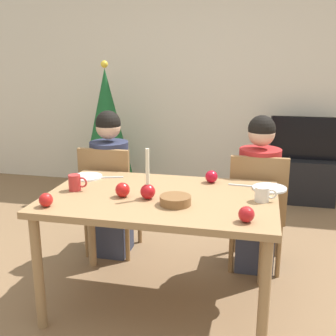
{
  "coord_description": "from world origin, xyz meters",
  "views": [
    {
      "loc": [
        0.57,
        -2.35,
        1.58
      ],
      "look_at": [
        0.0,
        0.2,
        0.87
      ],
      "focal_mm": 44.73,
      "sensor_mm": 36.0,
      "label": 1
    }
  ],
  "objects_px": {
    "christmas_tree": "(107,127)",
    "apple_by_right_mug": "(46,200)",
    "tv": "(307,138)",
    "candle_centerpiece": "(148,189)",
    "bowl_walnuts": "(175,200)",
    "mug_left": "(75,183)",
    "person_left_child": "(110,186)",
    "dining_table": "(161,208)",
    "chair_right": "(257,205)",
    "plate_right": "(269,188)",
    "person_right_child": "(258,197)",
    "tv_stand": "(304,180)",
    "mug_right": "(263,194)",
    "apple_near_candle": "(246,214)",
    "chair_left": "(109,194)",
    "plate_left": "(87,177)",
    "apple_far_edge": "(123,190)",
    "apple_by_left_plate": "(211,177)"
  },
  "relations": [
    {
      "from": "plate_right",
      "to": "bowl_walnuts",
      "type": "distance_m",
      "value": 0.67
    },
    {
      "from": "tv_stand",
      "to": "chair_left",
      "type": "bearing_deg",
      "value": -134.09
    },
    {
      "from": "apple_by_left_plate",
      "to": "mug_left",
      "type": "bearing_deg",
      "value": -156.58
    },
    {
      "from": "mug_left",
      "to": "apple_far_edge",
      "type": "bearing_deg",
      "value": -9.19
    },
    {
      "from": "chair_left",
      "to": "apple_near_candle",
      "type": "height_order",
      "value": "chair_left"
    },
    {
      "from": "person_left_child",
      "to": "apple_far_edge",
      "type": "bearing_deg",
      "value": -64.0
    },
    {
      "from": "person_left_child",
      "to": "mug_right",
      "type": "height_order",
      "value": "person_left_child"
    },
    {
      "from": "apple_far_edge",
      "to": "dining_table",
      "type": "bearing_deg",
      "value": 19.39
    },
    {
      "from": "chair_left",
      "to": "chair_right",
      "type": "distance_m",
      "value": 1.15
    },
    {
      "from": "candle_centerpiece",
      "to": "apple_by_right_mug",
      "type": "distance_m",
      "value": 0.58
    },
    {
      "from": "mug_left",
      "to": "apple_near_candle",
      "type": "relative_size",
      "value": 1.47
    },
    {
      "from": "person_right_child",
      "to": "tv_stand",
      "type": "distance_m",
      "value": 1.76
    },
    {
      "from": "tv",
      "to": "candle_centerpiece",
      "type": "xyz_separation_m",
      "value": [
        -1.13,
        -2.38,
        0.1
      ]
    },
    {
      "from": "plate_left",
      "to": "plate_right",
      "type": "distance_m",
      "value": 1.25
    },
    {
      "from": "person_left_child",
      "to": "tv",
      "type": "relative_size",
      "value": 1.48
    },
    {
      "from": "mug_left",
      "to": "apple_by_right_mug",
      "type": "xyz_separation_m",
      "value": [
        -0.04,
        -0.31,
        -0.01
      ]
    },
    {
      "from": "person_right_child",
      "to": "tv",
      "type": "bearing_deg",
      "value": 73.54
    },
    {
      "from": "mug_left",
      "to": "mug_right",
      "type": "relative_size",
      "value": 0.97
    },
    {
      "from": "dining_table",
      "to": "plate_left",
      "type": "height_order",
      "value": "plate_left"
    },
    {
      "from": "tv_stand",
      "to": "plate_left",
      "type": "bearing_deg",
      "value": -129.22
    },
    {
      "from": "mug_right",
      "to": "bowl_walnuts",
      "type": "height_order",
      "value": "mug_right"
    },
    {
      "from": "person_left_child",
      "to": "candle_centerpiece",
      "type": "bearing_deg",
      "value": -54.77
    },
    {
      "from": "person_right_child",
      "to": "apple_by_right_mug",
      "type": "distance_m",
      "value": 1.53
    },
    {
      "from": "christmas_tree",
      "to": "mug_left",
      "type": "height_order",
      "value": "christmas_tree"
    },
    {
      "from": "plate_left",
      "to": "person_left_child",
      "type": "bearing_deg",
      "value": 85.83
    },
    {
      "from": "person_left_child",
      "to": "mug_left",
      "type": "xyz_separation_m",
      "value": [
        0.02,
        -0.66,
        0.23
      ]
    },
    {
      "from": "mug_right",
      "to": "apple_near_candle",
      "type": "relative_size",
      "value": 1.52
    },
    {
      "from": "bowl_walnuts",
      "to": "mug_left",
      "type": "bearing_deg",
      "value": 169.89
    },
    {
      "from": "plate_left",
      "to": "mug_left",
      "type": "height_order",
      "value": "mug_left"
    },
    {
      "from": "candle_centerpiece",
      "to": "mug_left",
      "type": "xyz_separation_m",
      "value": [
        -0.49,
        0.06,
        -0.01
      ]
    },
    {
      "from": "apple_by_left_plate",
      "to": "candle_centerpiece",
      "type": "bearing_deg",
      "value": -128.78
    },
    {
      "from": "person_left_child",
      "to": "mug_left",
      "type": "bearing_deg",
      "value": -88.4
    },
    {
      "from": "christmas_tree",
      "to": "bowl_walnuts",
      "type": "distance_m",
      "value": 2.51
    },
    {
      "from": "chair_left",
      "to": "apple_far_edge",
      "type": "relative_size",
      "value": 10.2
    },
    {
      "from": "bowl_walnuts",
      "to": "apple_by_right_mug",
      "type": "distance_m",
      "value": 0.73
    },
    {
      "from": "candle_centerpiece",
      "to": "apple_by_left_plate",
      "type": "xyz_separation_m",
      "value": [
        0.33,
        0.41,
        -0.02
      ]
    },
    {
      "from": "dining_table",
      "to": "candle_centerpiece",
      "type": "bearing_deg",
      "value": -127.5
    },
    {
      "from": "chair_right",
      "to": "plate_right",
      "type": "distance_m",
      "value": 0.42
    },
    {
      "from": "mug_left",
      "to": "apple_near_candle",
      "type": "distance_m",
      "value": 1.11
    },
    {
      "from": "plate_left",
      "to": "bowl_walnuts",
      "type": "relative_size",
      "value": 1.2
    },
    {
      "from": "dining_table",
      "to": "bowl_walnuts",
      "type": "xyz_separation_m",
      "value": [
        0.12,
        -0.14,
        0.11
      ]
    },
    {
      "from": "candle_centerpiece",
      "to": "plate_left",
      "type": "xyz_separation_m",
      "value": [
        -0.54,
        0.34,
        -0.06
      ]
    },
    {
      "from": "chair_right",
      "to": "tv_stand",
      "type": "relative_size",
      "value": 1.41
    },
    {
      "from": "dining_table",
      "to": "apple_near_candle",
      "type": "xyz_separation_m",
      "value": [
        0.53,
        -0.31,
        0.13
      ]
    },
    {
      "from": "dining_table",
      "to": "bowl_walnuts",
      "type": "relative_size",
      "value": 7.78
    },
    {
      "from": "plate_right",
      "to": "chair_right",
      "type": "bearing_deg",
      "value": 101.59
    },
    {
      "from": "dining_table",
      "to": "christmas_tree",
      "type": "distance_m",
      "value": 2.33
    },
    {
      "from": "tv_stand",
      "to": "plate_right",
      "type": "xyz_separation_m",
      "value": [
        -0.42,
        -2.03,
        0.52
      ]
    },
    {
      "from": "christmas_tree",
      "to": "apple_by_right_mug",
      "type": "xyz_separation_m",
      "value": [
        0.53,
        -2.38,
        -0.0
      ]
    },
    {
      "from": "apple_by_right_mug",
      "to": "dining_table",
      "type": "bearing_deg",
      "value": 29.5
    }
  ]
}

